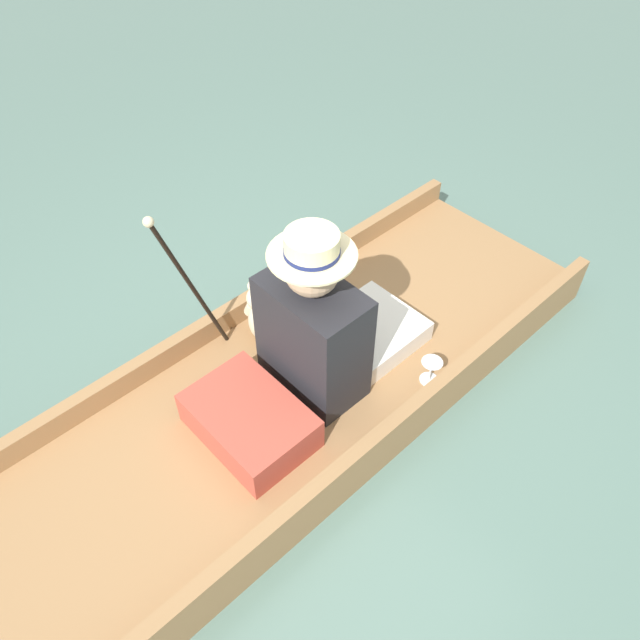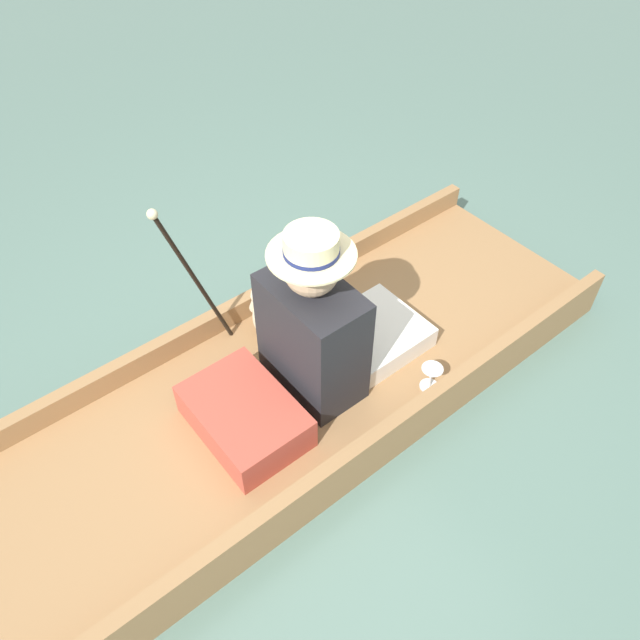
% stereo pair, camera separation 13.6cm
% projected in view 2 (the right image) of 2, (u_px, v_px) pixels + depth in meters
% --- Properties ---
extents(ground_plane, '(16.00, 16.00, 0.00)m').
position_uv_depth(ground_plane, '(302.00, 395.00, 2.97)').
color(ground_plane, slate).
extents(punt_boat, '(1.06, 3.13, 0.26)m').
position_uv_depth(punt_boat, '(301.00, 385.00, 2.92)').
color(punt_boat, '#997047').
rests_on(punt_boat, ground_plane).
extents(seat_cushion, '(0.52, 0.37, 0.17)m').
position_uv_depth(seat_cushion, '(245.00, 416.00, 2.62)').
color(seat_cushion, '#B24738').
rests_on(seat_cushion, punt_boat).
extents(seated_person, '(0.46, 0.77, 0.84)m').
position_uv_depth(seated_person, '(325.00, 327.00, 2.67)').
color(seated_person, white).
rests_on(seated_person, punt_boat).
extents(teddy_bear, '(0.24, 0.14, 0.34)m').
position_uv_depth(teddy_bear, '(266.00, 311.00, 2.94)').
color(teddy_bear, beige).
rests_on(teddy_bear, punt_boat).
extents(wine_glass, '(0.10, 0.10, 0.13)m').
position_uv_depth(wine_glass, '(432.00, 373.00, 2.77)').
color(wine_glass, silver).
rests_on(wine_glass, punt_boat).
extents(walking_cane, '(0.04, 0.28, 0.86)m').
position_uv_depth(walking_cane, '(189.00, 270.00, 2.63)').
color(walking_cane, black).
rests_on(walking_cane, punt_boat).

